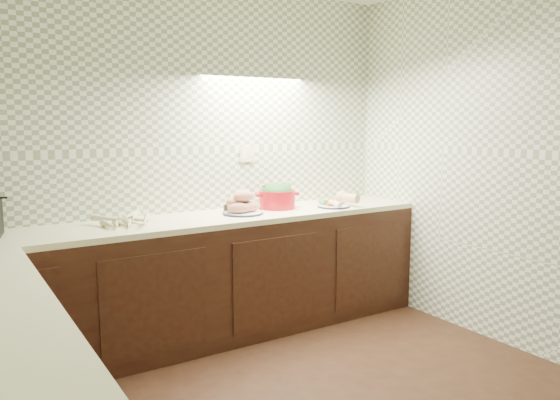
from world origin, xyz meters
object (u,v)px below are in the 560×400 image
sweet_potato_plate (242,204)px  onion_bowl (232,207)px  dutch_oven (277,196)px  parsnip_pile (127,222)px  veg_plate (337,201)px

sweet_potato_plate → onion_bowl: (-0.01, 0.13, -0.03)m
onion_bowl → dutch_oven: 0.38m
dutch_oven → parsnip_pile: bearing=-162.8°
sweet_potato_plate → onion_bowl: size_ratio=2.18×
parsnip_pile → veg_plate: (1.69, -0.07, 0.01)m
sweet_potato_plate → dutch_oven: bearing=13.7°
dutch_oven → veg_plate: bearing=-8.6°
parsnip_pile → sweet_potato_plate: (0.86, 0.02, 0.04)m
dutch_oven → onion_bowl: bearing=-174.3°
sweet_potato_plate → dutch_oven: (0.36, 0.09, 0.03)m
parsnip_pile → onion_bowl: bearing=9.8°
veg_plate → parsnip_pile: bearing=177.5°
parsnip_pile → onion_bowl: (0.85, 0.15, 0.01)m
sweet_potato_plate → dutch_oven: dutch_oven is taller
parsnip_pile → veg_plate: 1.69m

